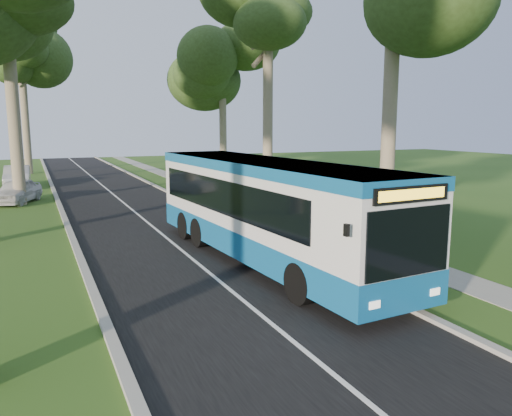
{
  "coord_description": "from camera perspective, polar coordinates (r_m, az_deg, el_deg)",
  "views": [
    {
      "loc": [
        -8.3,
        -13.47,
        4.54
      ],
      "look_at": [
        -1.07,
        2.56,
        1.6
      ],
      "focal_mm": 35.0,
      "sensor_mm": 36.0,
      "label": 1
    }
  ],
  "objects": [
    {
      "name": "centre_line",
      "position": [
        24.38,
        -12.52,
        -1.41
      ],
      "size": [
        0.12,
        100.0,
        0.0
      ],
      "primitive_type": "cube",
      "color": "white",
      "rests_on": "road"
    },
    {
      "name": "road",
      "position": [
        24.38,
        -12.52,
        -1.44
      ],
      "size": [
        7.0,
        100.0,
        0.02
      ],
      "primitive_type": "cube",
      "color": "black",
      "rests_on": "ground"
    },
    {
      "name": "bus_shelter",
      "position": [
        18.43,
        8.01,
        1.33
      ],
      "size": [
        2.6,
        3.58,
        2.76
      ],
      "rotation": [
        0.0,
        0.0,
        0.29
      ],
      "color": "black",
      "rests_on": "ground"
    },
    {
      "name": "tree_west_e",
      "position": [
        51.9,
        -25.35,
        15.96
      ],
      "size": [
        5.2,
        5.2,
        15.08
      ],
      "color": "#7A6B56",
      "rests_on": "ground"
    },
    {
      "name": "footpath",
      "position": [
        26.44,
        1.39,
        -0.37
      ],
      "size": [
        1.5,
        100.0,
        0.02
      ],
      "primitive_type": "cube",
      "color": "gray",
      "rests_on": "ground"
    },
    {
      "name": "kerb_west",
      "position": [
        23.93,
        -20.75,
        -1.92
      ],
      "size": [
        0.25,
        100.0,
        0.12
      ],
      "primitive_type": "cube",
      "color": "#9E9B93",
      "rests_on": "ground"
    },
    {
      "name": "bus_stop_sign",
      "position": [
        13.97,
        17.03,
        -3.71
      ],
      "size": [
        0.09,
        0.33,
        2.31
      ],
      "rotation": [
        0.0,
        0.0,
        0.11
      ],
      "color": "gray",
      "rests_on": "ground"
    },
    {
      "name": "tree_east_c",
      "position": [
        35.62,
        1.4,
        20.99
      ],
      "size": [
        5.2,
        5.2,
        15.72
      ],
      "color": "#7A6B56",
      "rests_on": "ground"
    },
    {
      "name": "car_white",
      "position": [
        32.36,
        -25.67,
        1.76
      ],
      "size": [
        3.11,
        4.49,
        1.42
      ],
      "primitive_type": "imported",
      "rotation": [
        0.0,
        0.0,
        -0.38
      ],
      "color": "silver",
      "rests_on": "ground"
    },
    {
      "name": "litter_bin",
      "position": [
        19.28,
        7.93,
        -2.79
      ],
      "size": [
        0.53,
        0.53,
        0.93
      ],
      "rotation": [
        0.0,
        0.0,
        0.4
      ],
      "color": "black",
      "rests_on": "ground"
    },
    {
      "name": "bus",
      "position": [
        16.44,
        1.15,
        -0.26
      ],
      "size": [
        3.52,
        12.94,
        3.39
      ],
      "rotation": [
        0.0,
        0.0,
        0.07
      ],
      "color": "silver",
      "rests_on": "ground"
    },
    {
      "name": "kerb_east",
      "position": [
        25.3,
        -4.74,
        -0.74
      ],
      "size": [
        0.25,
        100.0,
        0.12
      ],
      "primitive_type": "cube",
      "color": "#9E9B93",
      "rests_on": "ground"
    },
    {
      "name": "ground",
      "position": [
        16.46,
        7.11,
        -6.59
      ],
      "size": [
        120.0,
        120.0,
        0.0
      ],
      "primitive_type": "plane",
      "color": "#2F541A",
      "rests_on": "ground"
    },
    {
      "name": "tree_east_d",
      "position": [
        46.83,
        -3.88,
        16.98
      ],
      "size": [
        5.2,
        5.2,
        14.37
      ],
      "color": "#7A6B56",
      "rests_on": "ground"
    },
    {
      "name": "car_silver",
      "position": [
        40.39,
        -25.63,
        3.24
      ],
      "size": [
        1.81,
        4.86,
        1.59
      ],
      "primitive_type": "imported",
      "rotation": [
        0.0,
        0.0,
        -0.03
      ],
      "color": "#ABAEB3",
      "rests_on": "ground"
    }
  ]
}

